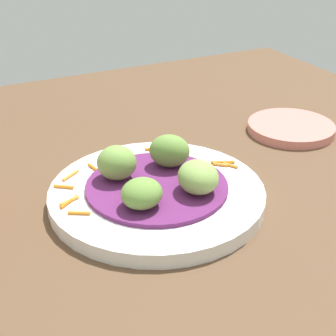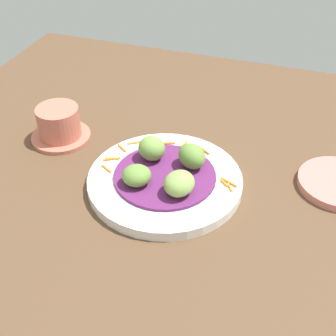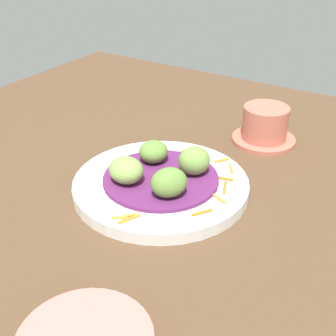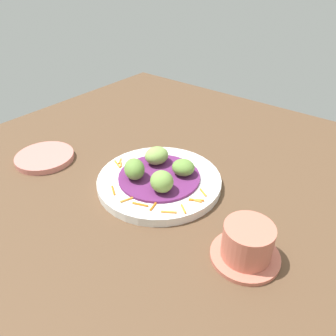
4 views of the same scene
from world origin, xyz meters
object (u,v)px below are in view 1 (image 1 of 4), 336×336
object	(u,v)px
guac_scoop_center	(169,151)
side_plate_small	(291,128)
main_plate	(157,195)
guac_scoop_left	(198,177)
guac_scoop_right	(117,163)
guac_scoop_back	(142,193)

from	to	relation	value
guac_scoop_center	side_plate_small	xyz separation A→B (cm)	(24.72, 5.66, -3.85)
side_plate_small	main_plate	bearing A→B (deg)	-161.71
main_plate	side_plate_small	size ratio (longest dim) A/B	1.93
guac_scoop_left	guac_scoop_right	world-z (taller)	guac_scoop_right
main_plate	side_plate_small	bearing A→B (deg)	18.29
guac_scoop_left	guac_scoop_right	bearing A→B (deg)	135.67
main_plate	guac_scoop_left	bearing A→B (deg)	-44.33
guac_scoop_center	guac_scoop_right	size ratio (longest dim) A/B	1.07
main_plate	guac_scoop_center	distance (cm)	6.32
main_plate	guac_scoop_center	size ratio (longest dim) A/B	5.07
guac_scoop_left	side_plate_small	size ratio (longest dim) A/B	0.40
guac_scoop_left	guac_scoop_center	world-z (taller)	guac_scoop_center
guac_scoop_center	guac_scoop_back	xyz separation A→B (cm)	(-7.23, -7.40, -0.46)
guac_scoop_center	side_plate_small	bearing A→B (deg)	12.90
guac_scoop_center	guac_scoop_left	bearing A→B (deg)	-89.33
guac_scoop_back	side_plate_small	distance (cm)	34.69
main_plate	side_plate_small	xyz separation A→B (cm)	(28.34, 9.37, -0.23)
main_plate	guac_scoop_left	size ratio (longest dim) A/B	4.85
guac_scoop_left	guac_scoop_right	size ratio (longest dim) A/B	1.12
guac_scoop_left	guac_scoop_center	xyz separation A→B (cm)	(-0.09, 7.32, 0.23)
guac_scoop_center	side_plate_small	size ratio (longest dim) A/B	0.38
guac_scoop_left	side_plate_small	world-z (taller)	guac_scoop_left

